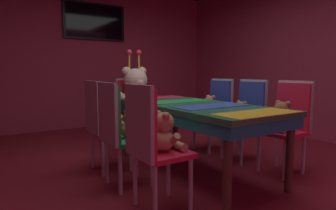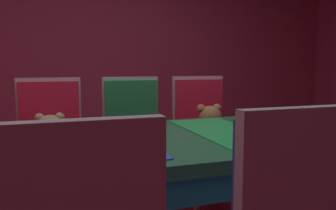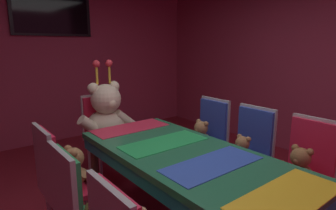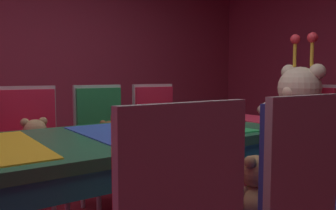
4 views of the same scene
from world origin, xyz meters
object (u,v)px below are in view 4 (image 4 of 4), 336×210
chair_left_0 (30,141)px  king_teddy_bear (298,112)px  banquet_table (160,144)px  teddy_left_2 (167,130)px  teddy_right_1 (254,190)px  teddy_right_2 (323,166)px  chair_left_1 (102,133)px  chair_left_2 (158,128)px  teddy_left_1 (110,139)px  chair_right_1 (284,195)px  throne_chair (309,130)px  teddy_left_0 (36,145)px

chair_left_0 → king_teddy_bear: size_ratio=1.04×
banquet_table → teddy_left_2: teddy_left_2 is taller
teddy_right_1 → king_teddy_bear: 1.56m
banquet_table → chair_left_0: chair_left_0 is taller
teddy_left_2 → teddy_right_2: (1.40, -0.00, -0.01)m
banquet_table → teddy_left_2: size_ratio=5.75×
chair_left_1 → banquet_table: bearing=-1.6°
chair_left_1 → king_teddy_bear: bearing=56.9°
chair_left_2 → teddy_left_2: 0.15m
chair_left_0 → king_teddy_bear: 2.09m
teddy_left_2 → teddy_left_1: bearing=-93.9°
teddy_left_2 → chair_right_1: chair_right_1 is taller
throne_chair → teddy_left_2: bearing=-35.0°
teddy_left_1 → chair_left_2: 0.53m
chair_left_2 → teddy_right_1: 1.65m
teddy_left_1 → teddy_left_2: 0.52m
teddy_left_2 → teddy_right_1: size_ratio=1.21×
teddy_left_0 → chair_left_1: bearing=107.1°
banquet_table → throne_chair: throne_chair is taller
teddy_right_2 → banquet_table: bearing=37.7°
teddy_left_0 → teddy_right_2: bearing=37.4°
chair_left_1 → chair_right_1: same height
chair_left_2 → chair_right_1: bearing=-17.8°
chair_left_1 → chair_left_2: (0.03, 0.52, 0.00)m
teddy_right_2 → throne_chair: size_ratio=0.33×
throne_chair → banquet_table: bearing=-0.0°
banquet_table → king_teddy_bear: king_teddy_bear is taller
chair_right_1 → teddy_left_1: bearing=-1.0°
king_teddy_bear → chair_left_2: bearing=-45.7°
teddy_right_2 → teddy_left_1: bearing=19.8°
chair_left_1 → teddy_right_2: chair_left_1 is taller
teddy_left_2 → chair_left_0: bearing=-98.0°
teddy_left_0 → teddy_right_1: size_ratio=1.16×
teddy_left_0 → chair_right_1: (1.56, 0.53, 0.00)m
chair_right_1 → teddy_right_1: size_ratio=3.40×
banquet_table → teddy_left_1: (-0.74, 0.03, -0.08)m
banquet_table → teddy_left_2: (-0.70, 0.54, -0.05)m
chair_left_0 → chair_left_2: 1.08m
chair_left_1 → teddy_right_2: 1.66m
teddy_right_1 → king_teddy_bear: (-0.71, 1.37, 0.18)m
teddy_left_0 → throne_chair: (0.71, 2.08, 0.00)m
king_teddy_bear → teddy_left_1: bearing=-28.6°
chair_left_0 → teddy_left_2: (0.15, 1.08, 0.00)m
teddy_left_1 → teddy_right_1: size_ratio=0.94×
teddy_right_2 → throne_chair: 1.22m
banquet_table → teddy_right_2: bearing=37.7°
throne_chair → chair_left_2: bearing=-40.3°
banquet_table → teddy_right_1: bearing=-0.2°
throne_chair → king_teddy_bear: bearing=-0.0°
chair_left_2 → teddy_right_2: bearing=-0.0°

